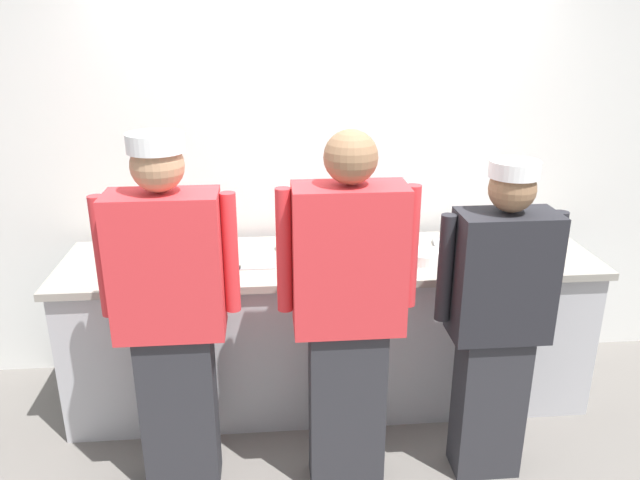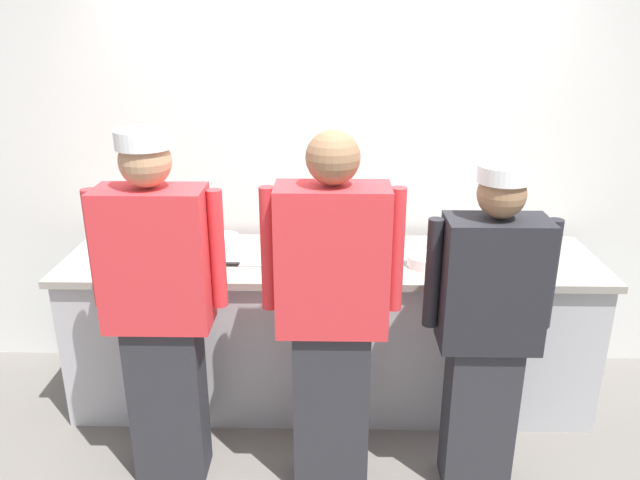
{
  "view_description": "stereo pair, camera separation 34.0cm",
  "coord_description": "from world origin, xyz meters",
  "px_view_note": "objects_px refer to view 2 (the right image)",
  "views": [
    {
      "loc": [
        -0.34,
        -2.8,
        2.18
      ],
      "look_at": [
        -0.06,
        0.39,
        1.0
      ],
      "focal_mm": 34.46,
      "sensor_mm": 36.0,
      "label": 1
    },
    {
      "loc": [
        0.0,
        -2.81,
        2.18
      ],
      "look_at": [
        -0.06,
        0.39,
        1.0
      ],
      "focal_mm": 34.46,
      "sensor_mm": 36.0,
      "label": 2
    }
  ],
  "objects_px": {
    "squeeze_bottle_secondary": "(189,235)",
    "chef_center": "(331,312)",
    "chef_far_right": "(487,326)",
    "mixing_bowl_steel": "(358,250)",
    "squeeze_bottle_spare": "(161,232)",
    "ramekin_green_sauce": "(195,265)",
    "deli_cup": "(391,240)",
    "squeeze_bottle_primary": "(117,250)",
    "ramekin_red_sauce": "(285,244)",
    "plate_stack_front": "(425,261)",
    "chef_near_left": "(159,304)",
    "chefs_knife": "(243,265)",
    "plate_stack_rear": "(220,245)",
    "sheet_tray": "(485,256)"
  },
  "relations": [
    {
      "from": "chef_center",
      "to": "deli_cup",
      "type": "xyz_separation_m",
      "value": [
        0.35,
        0.9,
        0.02
      ]
    },
    {
      "from": "chef_center",
      "to": "plate_stack_front",
      "type": "height_order",
      "value": "chef_center"
    },
    {
      "from": "sheet_tray",
      "to": "mixing_bowl_steel",
      "type": "bearing_deg",
      "value": -178.56
    },
    {
      "from": "plate_stack_rear",
      "to": "sheet_tray",
      "type": "height_order",
      "value": "plate_stack_rear"
    },
    {
      "from": "squeeze_bottle_primary",
      "to": "squeeze_bottle_secondary",
      "type": "relative_size",
      "value": 1.06
    },
    {
      "from": "chef_near_left",
      "to": "chefs_knife",
      "type": "height_order",
      "value": "chef_near_left"
    },
    {
      "from": "squeeze_bottle_primary",
      "to": "ramekin_red_sauce",
      "type": "distance_m",
      "value": 0.93
    },
    {
      "from": "mixing_bowl_steel",
      "to": "deli_cup",
      "type": "xyz_separation_m",
      "value": [
        0.2,
        0.19,
        -0.01
      ]
    },
    {
      "from": "chef_center",
      "to": "ramekin_red_sauce",
      "type": "bearing_deg",
      "value": 107.3
    },
    {
      "from": "chef_far_right",
      "to": "squeeze_bottle_secondary",
      "type": "xyz_separation_m",
      "value": [
        -1.53,
        0.8,
        0.14
      ]
    },
    {
      "from": "chef_center",
      "to": "squeeze_bottle_primary",
      "type": "distance_m",
      "value": 1.28
    },
    {
      "from": "squeeze_bottle_primary",
      "to": "squeeze_bottle_secondary",
      "type": "height_order",
      "value": "squeeze_bottle_primary"
    },
    {
      "from": "plate_stack_front",
      "to": "squeeze_bottle_secondary",
      "type": "bearing_deg",
      "value": 170.98
    },
    {
      "from": "mixing_bowl_steel",
      "to": "ramekin_red_sauce",
      "type": "xyz_separation_m",
      "value": [
        -0.41,
        0.15,
        -0.03
      ]
    },
    {
      "from": "ramekin_green_sauce",
      "to": "chef_far_right",
      "type": "bearing_deg",
      "value": -20.06
    },
    {
      "from": "squeeze_bottle_spare",
      "to": "chefs_knife",
      "type": "distance_m",
      "value": 0.6
    },
    {
      "from": "chef_near_left",
      "to": "mixing_bowl_steel",
      "type": "bearing_deg",
      "value": 34.84
    },
    {
      "from": "chef_center",
      "to": "squeeze_bottle_spare",
      "type": "distance_m",
      "value": 1.33
    },
    {
      "from": "chef_near_left",
      "to": "chef_center",
      "type": "xyz_separation_m",
      "value": [
        0.79,
        -0.05,
        -0.0
      ]
    },
    {
      "from": "chef_center",
      "to": "sheet_tray",
      "type": "height_order",
      "value": "chef_center"
    },
    {
      "from": "sheet_tray",
      "to": "squeeze_bottle_secondary",
      "type": "bearing_deg",
      "value": 176.87
    },
    {
      "from": "ramekin_green_sauce",
      "to": "ramekin_red_sauce",
      "type": "xyz_separation_m",
      "value": [
        0.46,
        0.32,
        -0.0
      ]
    },
    {
      "from": "plate_stack_rear",
      "to": "ramekin_red_sauce",
      "type": "height_order",
      "value": "plate_stack_rear"
    },
    {
      "from": "chef_center",
      "to": "ramekin_green_sauce",
      "type": "bearing_deg",
      "value": 143.58
    },
    {
      "from": "mixing_bowl_steel",
      "to": "squeeze_bottle_spare",
      "type": "distance_m",
      "value": 1.15
    },
    {
      "from": "chef_far_right",
      "to": "plate_stack_front",
      "type": "height_order",
      "value": "chef_far_right"
    },
    {
      "from": "sheet_tray",
      "to": "squeeze_bottle_primary",
      "type": "height_order",
      "value": "squeeze_bottle_primary"
    },
    {
      "from": "chef_far_right",
      "to": "squeeze_bottle_spare",
      "type": "bearing_deg",
      "value": 153.13
    },
    {
      "from": "chef_near_left",
      "to": "plate_stack_rear",
      "type": "relative_size",
      "value": 7.63
    },
    {
      "from": "plate_stack_front",
      "to": "sheet_tray",
      "type": "distance_m",
      "value": 0.38
    },
    {
      "from": "chef_far_right",
      "to": "mixing_bowl_steel",
      "type": "relative_size",
      "value": 4.21
    },
    {
      "from": "squeeze_bottle_spare",
      "to": "deli_cup",
      "type": "xyz_separation_m",
      "value": [
        1.34,
        0.03,
        -0.05
      ]
    },
    {
      "from": "plate_stack_front",
      "to": "squeeze_bottle_primary",
      "type": "distance_m",
      "value": 1.65
    },
    {
      "from": "chef_near_left",
      "to": "chefs_knife",
      "type": "bearing_deg",
      "value": 59.46
    },
    {
      "from": "squeeze_bottle_primary",
      "to": "squeeze_bottle_spare",
      "type": "xyz_separation_m",
      "value": [
        0.15,
        0.31,
        -0.0
      ]
    },
    {
      "from": "sheet_tray",
      "to": "squeeze_bottle_spare",
      "type": "bearing_deg",
      "value": 175.38
    },
    {
      "from": "plate_stack_rear",
      "to": "mixing_bowl_steel",
      "type": "bearing_deg",
      "value": -5.48
    },
    {
      "from": "plate_stack_front",
      "to": "chef_center",
      "type": "bearing_deg",
      "value": -129.64
    },
    {
      "from": "squeeze_bottle_spare",
      "to": "ramekin_green_sauce",
      "type": "distance_m",
      "value": 0.43
    },
    {
      "from": "squeeze_bottle_spare",
      "to": "chefs_knife",
      "type": "relative_size",
      "value": 0.7
    },
    {
      "from": "mixing_bowl_steel",
      "to": "ramekin_green_sauce",
      "type": "height_order",
      "value": "mixing_bowl_steel"
    },
    {
      "from": "plate_stack_front",
      "to": "sheet_tray",
      "type": "height_order",
      "value": "plate_stack_front"
    },
    {
      "from": "chef_near_left",
      "to": "ramekin_green_sauce",
      "type": "relative_size",
      "value": 16.99
    },
    {
      "from": "squeeze_bottle_primary",
      "to": "mixing_bowl_steel",
      "type": "bearing_deg",
      "value": 6.28
    },
    {
      "from": "chef_near_left",
      "to": "squeeze_bottle_secondary",
      "type": "height_order",
      "value": "chef_near_left"
    },
    {
      "from": "squeeze_bottle_secondary",
      "to": "ramekin_green_sauce",
      "type": "relative_size",
      "value": 1.85
    },
    {
      "from": "sheet_tray",
      "to": "deli_cup",
      "type": "xyz_separation_m",
      "value": [
        -0.51,
        0.18,
        0.03
      ]
    },
    {
      "from": "chef_far_right",
      "to": "deli_cup",
      "type": "distance_m",
      "value": 0.96
    },
    {
      "from": "squeeze_bottle_secondary",
      "to": "chef_center",
      "type": "bearing_deg",
      "value": -44.93
    },
    {
      "from": "ramekin_red_sauce",
      "to": "deli_cup",
      "type": "xyz_separation_m",
      "value": [
        0.62,
        0.04,
        0.02
      ]
    }
  ]
}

